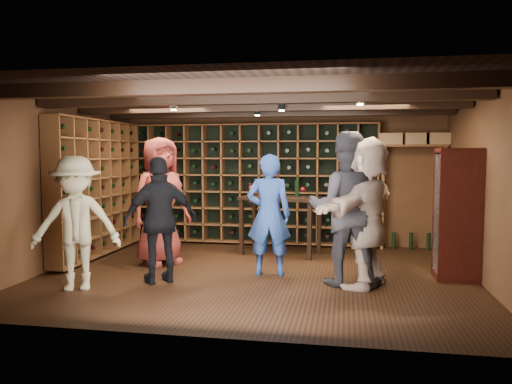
% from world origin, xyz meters
% --- Properties ---
extents(ground, '(6.00, 6.00, 0.00)m').
position_xyz_m(ground, '(0.00, 0.00, 0.00)').
color(ground, black).
rests_on(ground, ground).
extents(room_shell, '(6.00, 6.00, 6.00)m').
position_xyz_m(room_shell, '(0.00, 0.05, 2.42)').
color(room_shell, '#4E301A').
rests_on(room_shell, ground).
extents(wine_rack_back, '(4.65, 0.30, 2.20)m').
position_xyz_m(wine_rack_back, '(-0.52, 2.33, 1.15)').
color(wine_rack_back, brown).
rests_on(wine_rack_back, ground).
extents(wine_rack_left, '(0.30, 2.65, 2.20)m').
position_xyz_m(wine_rack_left, '(-2.83, 0.82, 1.15)').
color(wine_rack_left, brown).
rests_on(wine_rack_left, ground).
extents(crate_shelf, '(1.20, 0.32, 2.07)m').
position_xyz_m(crate_shelf, '(2.41, 2.32, 1.57)').
color(crate_shelf, brown).
rests_on(crate_shelf, ground).
extents(display_cabinet, '(0.55, 0.50, 1.75)m').
position_xyz_m(display_cabinet, '(2.71, 0.20, 0.86)').
color(display_cabinet, black).
rests_on(display_cabinet, ground).
extents(man_blue_shirt, '(0.65, 0.46, 1.70)m').
position_xyz_m(man_blue_shirt, '(0.18, 0.01, 0.85)').
color(man_blue_shirt, navy).
rests_on(man_blue_shirt, ground).
extents(man_grey_suit, '(0.99, 0.79, 1.99)m').
position_xyz_m(man_grey_suit, '(1.23, -0.33, 0.99)').
color(man_grey_suit, black).
rests_on(man_grey_suit, ground).
extents(guest_red_floral, '(1.08, 1.14, 1.96)m').
position_xyz_m(guest_red_floral, '(-1.57, 0.40, 0.98)').
color(guest_red_floral, maroon).
rests_on(guest_red_floral, ground).
extents(guest_woman_black, '(1.03, 0.91, 1.67)m').
position_xyz_m(guest_woman_black, '(-1.16, -0.66, 0.83)').
color(guest_woman_black, black).
rests_on(guest_woman_black, ground).
extents(guest_khaki, '(1.23, 0.95, 1.68)m').
position_xyz_m(guest_khaki, '(-2.08, -1.18, 0.84)').
color(guest_khaki, gray).
rests_on(guest_khaki, ground).
extents(guest_beige, '(1.32, 1.84, 1.92)m').
position_xyz_m(guest_beige, '(1.49, -0.37, 0.96)').
color(guest_beige, tan).
rests_on(guest_beige, ground).
extents(tasting_table, '(1.42, 0.93, 1.27)m').
position_xyz_m(tasting_table, '(0.15, 1.47, 0.86)').
color(tasting_table, black).
rests_on(tasting_table, ground).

